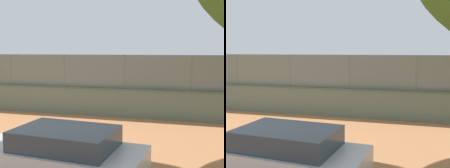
{
  "view_description": "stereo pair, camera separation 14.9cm",
  "coord_description": "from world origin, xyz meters",
  "views": [
    {
      "loc": [
        -6.36,
        25.41,
        3.32
      ],
      "look_at": [
        -1.21,
        6.58,
        1.01
      ],
      "focal_mm": 46.03,
      "sensor_mm": 36.0,
      "label": 1
    },
    {
      "loc": [
        -6.5,
        25.37,
        3.32
      ],
      "look_at": [
        -1.21,
        6.58,
        1.01
      ],
      "focal_mm": 46.03,
      "sensor_mm": 36.0,
      "label": 2
    }
  ],
  "objects": [
    {
      "name": "ground_plane",
      "position": [
        0.0,
        0.0,
        0.0
      ],
      "size": [
        260.0,
        260.0,
        0.0
      ],
      "primitive_type": "plane",
      "color": "#B27247"
    },
    {
      "name": "perimeter_wall",
      "position": [
        -0.05,
        11.7,
        0.73
      ],
      "size": [
        25.99,
        0.57,
        1.45
      ],
      "color": "slate",
      "rests_on": "ground_plane"
    },
    {
      "name": "fence_panel_on_wall",
      "position": [
        -0.05,
        11.7,
        2.27
      ],
      "size": [
        25.54,
        0.2,
        1.65
      ],
      "color": "slate",
      "rests_on": "perimeter_wall"
    },
    {
      "name": "player_baseline_waiting",
      "position": [
        -0.34,
        0.57,
        0.88
      ],
      "size": [
        1.03,
        0.7,
        1.5
      ],
      "color": "#591919",
      "rests_on": "ground_plane"
    },
    {
      "name": "player_foreground_swinging",
      "position": [
        -5.37,
        5.25,
        0.96
      ],
      "size": [
        1.22,
        0.75,
        1.62
      ],
      "color": "navy",
      "rests_on": "ground_plane"
    },
    {
      "name": "player_crossing_court",
      "position": [
        0.5,
        2.94,
        0.9
      ],
      "size": [
        0.86,
        0.97,
        1.53
      ],
      "color": "navy",
      "rests_on": "ground_plane"
    },
    {
      "name": "sports_ball",
      "position": [
        -0.45,
        1.28,
        0.03
      ],
      "size": [
        0.07,
        0.07,
        0.07
      ],
      "primitive_type": "sphere",
      "color": "orange",
      "rests_on": "ground_plane"
    },
    {
      "name": "parked_car_silver",
      "position": [
        -3.34,
        19.19,
        0.77
      ],
      "size": [
        4.39,
        2.28,
        1.44
      ],
      "color": "#B7B7BC",
      "rests_on": "ground_plane"
    }
  ]
}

